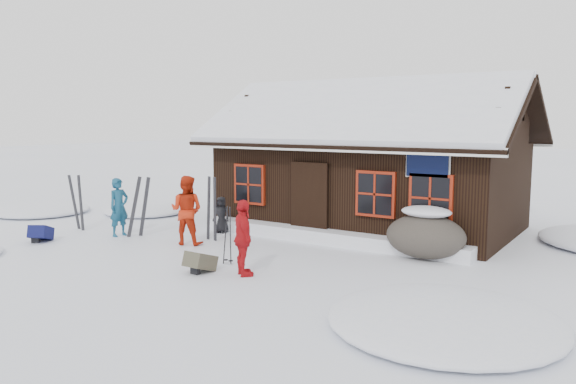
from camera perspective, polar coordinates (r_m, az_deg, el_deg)
name	(u,v)px	position (r m, az deg, el deg)	size (l,w,h in m)	color
ground	(225,252)	(13.68, -6.40, -6.09)	(120.00, 120.00, 0.00)	white
mountain_hut	(371,174)	(16.82, 8.47, 1.81)	(8.90, 6.09, 4.42)	black
snow_drift	(325,236)	(14.62, 3.83, -4.49)	(7.60, 0.60, 0.35)	white
snow_mounds	(323,246)	(14.25, 3.59, -5.51)	(20.60, 13.20, 0.48)	white
skier_teal	(119,207)	(16.03, -16.79, -1.48)	(0.58, 0.38, 1.60)	navy
skier_orange_left	(187,210)	(14.52, -10.26, -1.83)	(0.86, 0.67, 1.77)	red
skier_orange_right	(243,238)	(11.44, -4.57, -4.68)	(0.92, 0.38, 1.57)	red
skier_crouched	(221,215)	(15.96, -6.78, -2.30)	(0.50, 0.33, 1.03)	black
boulder	(426,235)	(13.28, 13.81, -4.24)	(1.85, 1.38, 1.08)	#4B453C
ski_pair_left	(139,207)	(15.81, -14.87, -1.50)	(0.60, 0.40, 1.70)	black
ski_pair_mid	(77,203)	(17.39, -20.60, -1.06)	(0.57, 0.16, 1.64)	black
ski_pair_right	(212,210)	(14.92, -7.76, -1.78)	(0.44, 0.15, 1.74)	black
ski_poles	(228,236)	(12.44, -6.13, -4.47)	(0.24, 0.12, 1.33)	black
backpack_blue	(41,236)	(16.06, -23.80, -4.09)	(0.45, 0.59, 0.32)	#101244
backpack_olive	(200,265)	(11.92, -8.90, -7.34)	(0.44, 0.59, 0.32)	#494634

